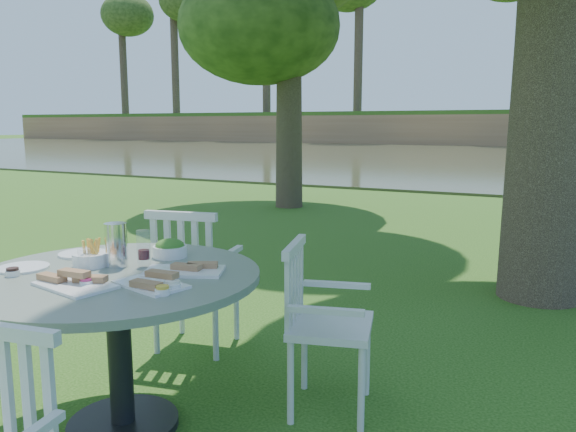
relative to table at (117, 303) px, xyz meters
The scene contains 7 objects.
ground 1.70m from the table, 87.97° to the left, with size 140.00×140.00×0.00m, color #1A410D.
table is the anchor object (origin of this frame).
chair_ne 1.02m from the table, 39.21° to the left, with size 0.54×0.56×0.92m.
chair_nw 1.00m from the table, 106.03° to the left, with size 0.58×0.56×0.98m.
tableware 0.22m from the table, 120.61° to the left, with size 1.12×0.89×0.23m.
river 24.57m from the table, 89.87° to the left, with size 100.00×28.00×0.12m, color #373B22.
far_bank 43.19m from the table, 89.56° to the left, with size 100.00×18.00×15.20m.
Camera 1 is at (1.91, -3.57, 1.54)m, focal length 35.00 mm.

